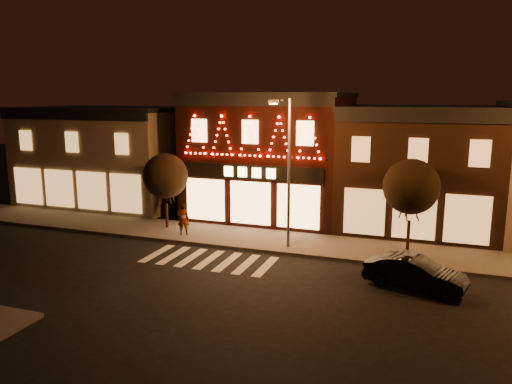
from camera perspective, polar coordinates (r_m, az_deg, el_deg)
The scene contains 10 objects.
ground at distance 21.65m, azimuth -10.03°, elevation -10.98°, with size 120.00×120.00×0.00m, color black.
sidewalk_far at distance 27.80m, azimuth 1.82°, elevation -5.66°, with size 44.00×4.00×0.15m, color #47423D.
building_left at distance 39.21m, azimuth -16.67°, elevation 4.13°, with size 12.20×8.28×7.30m.
building_pulp at distance 33.16m, azimuth 1.76°, elevation 4.29°, with size 10.20×8.34×8.30m.
building_right_a at distance 31.64m, azimuth 18.37°, elevation 2.67°, with size 9.20×8.28×7.50m.
streetlamp_mid at distance 25.30m, azimuth 3.60°, elevation 3.47°, with size 0.74×1.78×7.81m.
tree_left at distance 30.13m, azimuth -10.48°, elevation 1.84°, with size 2.72×2.72×4.55m.
tree_right at distance 26.37m, azimuth 17.57°, elevation 0.59°, with size 2.87×2.87×4.80m.
dark_sedan at distance 22.13m, azimuth 17.97°, elevation -8.95°, with size 1.46×4.20×1.38m, color black.
pedestrian at distance 28.69m, azimuth -8.44°, elevation -3.14°, with size 0.68×0.45×1.88m, color gray.
Camera 1 is at (10.15, -17.35, 8.04)m, focal length 34.45 mm.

